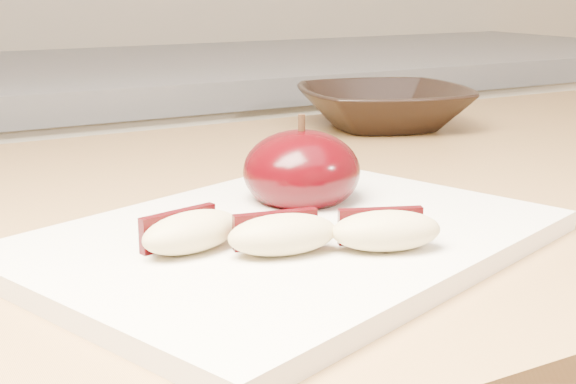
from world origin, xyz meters
TOP-DOWN VIEW (x-y plane):
  - back_cabinet at (0.00, 1.20)m, footprint 2.40×0.62m
  - cutting_board at (-0.03, 0.38)m, footprint 0.39×0.33m
  - apple_half at (0.01, 0.43)m, footprint 0.11×0.11m
  - apple_wedge_a at (-0.10, 0.37)m, footprint 0.07×0.05m
  - apple_wedge_b at (-0.06, 0.34)m, footprint 0.07×0.04m
  - apple_wedge_c at (-0.00, 0.31)m, footprint 0.07×0.05m
  - bowl at (0.28, 0.70)m, footprint 0.24×0.24m

SIDE VIEW (x-z plane):
  - back_cabinet at x=0.00m, z-range 0.00..0.94m
  - cutting_board at x=-0.03m, z-range 0.90..0.91m
  - bowl at x=0.28m, z-range 0.90..0.95m
  - apple_wedge_a at x=-0.10m, z-range 0.91..0.94m
  - apple_wedge_b at x=-0.06m, z-range 0.91..0.94m
  - apple_wedge_c at x=0.00m, z-range 0.91..0.94m
  - apple_half at x=0.01m, z-range 0.90..0.97m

